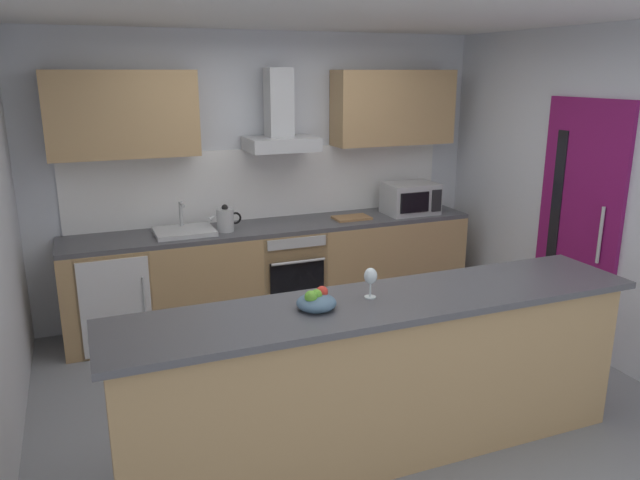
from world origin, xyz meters
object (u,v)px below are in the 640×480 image
at_px(refrigerator, 114,296).
at_px(oven, 287,270).
at_px(microwave, 410,198).
at_px(chopping_board, 352,218).
at_px(range_hood, 280,125).
at_px(wine_glass, 371,277).
at_px(kettle, 225,220).
at_px(fruit_bowl, 316,301).
at_px(sink, 184,231).

bearing_deg(refrigerator, oven, 0.10).
distance_m(microwave, chopping_board, 0.64).
bearing_deg(microwave, range_hood, 172.95).
xyz_separation_m(range_hood, wine_glass, (-0.23, -2.31, -0.67)).
xyz_separation_m(kettle, range_hood, (0.57, 0.16, 0.78)).
distance_m(wine_glass, fruit_bowl, 0.36).
xyz_separation_m(oven, chopping_board, (0.65, -0.02, 0.45)).
xyz_separation_m(oven, refrigerator, (-1.54, -0.00, -0.03)).
relative_size(oven, chopping_board, 2.35).
bearing_deg(fruit_bowl, chopping_board, 60.83).
distance_m(microwave, wine_glass, 2.63).
xyz_separation_m(fruit_bowl, chopping_board, (1.23, 2.20, -0.13)).
xyz_separation_m(microwave, chopping_board, (-0.63, 0.00, -0.14)).
relative_size(kettle, wine_glass, 1.62).
distance_m(range_hood, wine_glass, 2.42).
bearing_deg(wine_glass, kettle, 98.81).
bearing_deg(kettle, wine_glass, -81.19).
relative_size(sink, range_hood, 0.69).
bearing_deg(microwave, wine_glass, -125.00).
xyz_separation_m(refrigerator, chopping_board, (2.19, -0.02, 0.49)).
xyz_separation_m(refrigerator, fruit_bowl, (0.96, -2.22, 0.62)).
distance_m(microwave, kettle, 1.84).
xyz_separation_m(oven, range_hood, (0.00, 0.13, 1.33)).
distance_m(fruit_bowl, chopping_board, 2.53).
distance_m(range_hood, fruit_bowl, 2.54).
bearing_deg(fruit_bowl, oven, 75.30).
height_order(kettle, chopping_board, kettle).
relative_size(kettle, chopping_board, 0.85).
xyz_separation_m(refrigerator, microwave, (2.81, -0.03, 0.62)).
bearing_deg(wine_glass, microwave, 55.00).
distance_m(kettle, chopping_board, 1.22).
bearing_deg(fruit_bowl, sink, 98.49).
bearing_deg(fruit_bowl, refrigerator, 113.26).
height_order(microwave, fruit_bowl, microwave).
height_order(sink, kettle, sink).
bearing_deg(refrigerator, microwave, -0.51).
height_order(oven, wine_glass, wine_glass).
height_order(oven, refrigerator, oven).
distance_m(oven, chopping_board, 0.79).
height_order(oven, kettle, kettle).
bearing_deg(oven, range_hood, 90.00).
distance_m(kettle, range_hood, 0.98).
distance_m(sink, kettle, 0.36).
bearing_deg(wine_glass, fruit_bowl, -172.40).
bearing_deg(chopping_board, range_hood, 166.65).
bearing_deg(range_hood, chopping_board, -13.35).
height_order(fruit_bowl, chopping_board, fruit_bowl).
xyz_separation_m(oven, kettle, (-0.57, -0.03, 0.55)).
xyz_separation_m(microwave, wine_glass, (-1.51, -2.15, 0.07)).
distance_m(kettle, fruit_bowl, 2.19).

